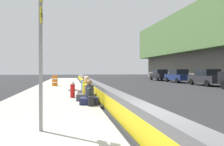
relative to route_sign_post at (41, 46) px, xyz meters
The scene contains 12 objects.
jersey_barrier 3.21m from the route_sign_post, 120.23° to the right, with size 76.00×0.45×0.85m.
route_sign_post is the anchor object (origin of this frame).
fire_hydrant 7.18m from the route_sign_post, ahead, with size 0.26×0.46×0.88m.
seated_person_foreground 4.87m from the route_sign_post, 19.48° to the right, with size 0.79×0.88×1.07m.
seated_person_middle 6.02m from the route_sign_post, 14.90° to the right, with size 0.94×1.02×1.20m.
seated_person_rear 7.05m from the route_sign_post, 12.93° to the right, with size 0.70×0.81×1.08m.
seated_person_far 8.40m from the route_sign_post, 10.76° to the right, with size 0.74×0.86×1.15m.
backpack 4.55m from the route_sign_post, 21.99° to the right, with size 0.32×0.28×0.40m.
construction_barrel 16.91m from the route_sign_post, ahead, with size 0.54×0.54×0.95m.
parked_car_fourth 22.06m from the route_sign_post, 41.55° to the right, with size 4.54×2.03×1.71m.
parked_car_midline 26.91m from the route_sign_post, 32.46° to the right, with size 4.54×2.04×1.71m.
parked_car_far 32.29m from the route_sign_post, 26.44° to the right, with size 4.52×2.00×1.71m.
Camera 1 is at (-4.62, 1.61, 1.63)m, focal length 38.09 mm.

